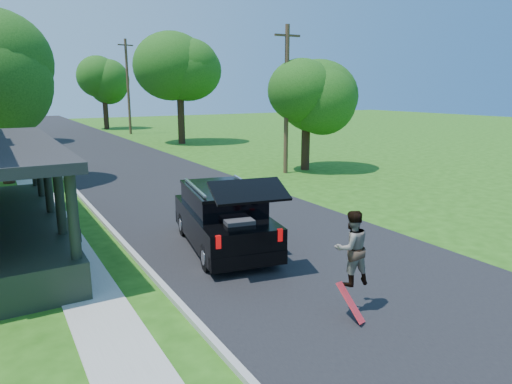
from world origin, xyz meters
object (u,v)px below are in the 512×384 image
utility_pole_near (286,99)px  tree_right_near (306,92)px  skateboarder (351,248)px  black_suv (224,218)px

utility_pole_near → tree_right_near: bearing=18.2°
tree_right_near → utility_pole_near: (-1.58, -0.37, -0.31)m
tree_right_near → skateboarder: bearing=-123.2°
skateboarder → utility_pole_near: bearing=-110.6°
skateboarder → tree_right_near: size_ratio=0.23×
black_suv → skateboarder: (0.53, -4.87, 0.47)m
skateboarder → utility_pole_near: size_ratio=0.20×
black_suv → tree_right_near: size_ratio=0.79×
black_suv → skateboarder: 4.92m
skateboarder → tree_right_near: 17.76m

